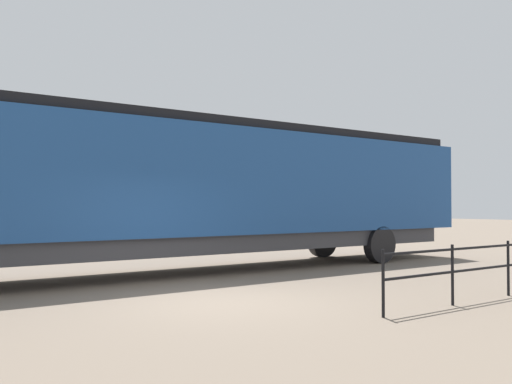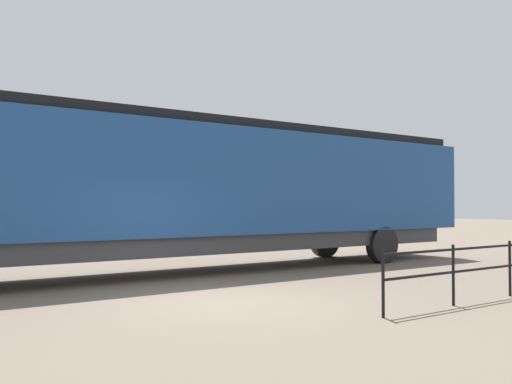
% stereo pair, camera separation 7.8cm
% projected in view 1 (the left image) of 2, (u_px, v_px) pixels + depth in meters
% --- Properties ---
extents(ground_plane, '(120.00, 120.00, 0.00)m').
position_uv_depth(ground_plane, '(215.00, 302.00, 10.20)').
color(ground_plane, '#756656').
extents(locomotive, '(2.80, 18.86, 3.92)m').
position_uv_depth(locomotive, '(198.00, 186.00, 14.79)').
color(locomotive, navy).
rests_on(locomotive, ground_plane).
extents(platform_fence, '(0.05, 7.21, 1.05)m').
position_uv_depth(platform_fence, '(508.00, 260.00, 10.91)').
color(platform_fence, black).
rests_on(platform_fence, ground_plane).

